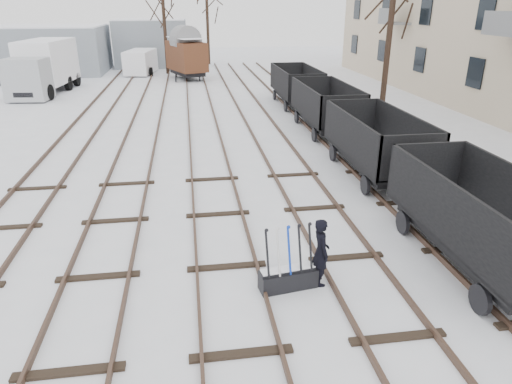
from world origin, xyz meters
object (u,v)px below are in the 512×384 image
freight_wagon_a (479,232)px  lorry (44,67)px  worker (321,252)px  ground_frame (288,277)px  box_van_wagon (186,55)px  panel_van (141,62)px

freight_wagon_a → lorry: bearing=122.7°
worker → lorry: lorry is taller
ground_frame → lorry: bearing=105.5°
box_van_wagon → panel_van: bearing=116.6°
box_van_wagon → lorry: lorry is taller
lorry → worker: bearing=-58.0°
freight_wagon_a → box_van_wagon: (-6.62, 30.86, 1.07)m
box_van_wagon → ground_frame: bearing=-107.3°
freight_wagon_a → panel_van: (-10.71, 34.62, 0.21)m
ground_frame → panel_van: panel_van is taller
freight_wagon_a → box_van_wagon: size_ratio=1.14×
ground_frame → lorry: 28.71m
lorry → freight_wagon_a: bearing=-51.1°
worker → panel_van: bearing=8.2°
ground_frame → box_van_wagon: bearing=84.6°
panel_van → box_van_wagon: bearing=-33.1°
box_van_wagon → lorry: bearing=-173.7°
freight_wagon_a → ground_frame: bearing=-175.9°
freight_wagon_a → box_van_wagon: bearing=102.1°
lorry → ground_frame: bearing=-59.4°
worker → panel_van: panel_van is taller
freight_wagon_a → panel_van: bearing=107.2°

